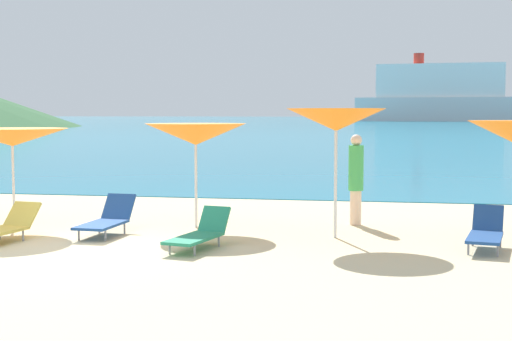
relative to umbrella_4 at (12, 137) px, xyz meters
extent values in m
cube|color=beige|center=(1.78, 8.10, -1.96)|extent=(50.00, 100.00, 0.30)
cube|color=teal|center=(1.78, 225.69, -1.80)|extent=(650.00, 440.00, 0.02)
cylinder|color=silver|center=(0.00, 0.00, -0.86)|extent=(0.05, 0.05, 1.90)
cone|color=orange|center=(0.00, 0.00, 0.00)|extent=(2.31, 2.31, 0.35)
sphere|color=silver|center=(0.00, 0.00, 0.12)|extent=(0.07, 0.07, 0.07)
cylinder|color=silver|center=(3.54, 0.80, -0.82)|extent=(0.05, 0.05, 1.98)
cone|color=orange|center=(3.54, 0.80, 0.06)|extent=(2.17, 2.17, 0.43)
sphere|color=silver|center=(3.54, 0.80, 0.20)|extent=(0.07, 0.07, 0.07)
cylinder|color=silver|center=(6.39, 0.04, -0.68)|extent=(0.06, 0.06, 2.28)
cone|color=orange|center=(6.39, 0.04, 0.36)|extent=(1.93, 1.93, 0.41)
sphere|color=silver|center=(6.39, 0.04, 0.49)|extent=(0.07, 0.07, 0.07)
cube|color=#268C66|center=(4.17, -1.68, -1.60)|extent=(0.80, 1.37, 0.05)
cube|color=#268C66|center=(4.33, -0.91, -1.39)|extent=(0.57, 0.42, 0.45)
cylinder|color=gray|center=(3.86, -2.03, -1.72)|extent=(0.04, 0.04, 0.18)
cylinder|color=gray|center=(4.30, -2.13, -1.72)|extent=(0.04, 0.04, 0.18)
cylinder|color=gray|center=(4.05, -1.16, -1.72)|extent=(0.04, 0.04, 0.18)
cylinder|color=gray|center=(4.49, -1.25, -1.72)|extent=(0.04, 0.04, 0.18)
cube|color=#1E478C|center=(2.12, -0.69, -1.58)|extent=(0.67, 1.24, 0.05)
cube|color=#1E478C|center=(2.16, 0.10, -1.35)|extent=(0.60, 0.44, 0.49)
cylinder|color=gray|center=(1.85, -1.07, -1.71)|extent=(0.04, 0.04, 0.21)
cylinder|color=gray|center=(2.37, -1.09, -1.71)|extent=(0.04, 0.04, 0.21)
cylinder|color=gray|center=(1.89, -0.22, -1.71)|extent=(0.04, 0.04, 0.21)
cylinder|color=gray|center=(2.41, -0.24, -1.71)|extent=(0.04, 0.04, 0.21)
cube|color=#D8BF4C|center=(0.71, -0.98, -1.39)|extent=(0.63, 0.50, 0.44)
cylinder|color=gray|center=(0.40, -1.27, -1.71)|extent=(0.04, 0.04, 0.20)
cylinder|color=gray|center=(0.91, -1.35, -1.71)|extent=(0.04, 0.04, 0.20)
cube|color=#1E478C|center=(8.94, -0.87, -1.58)|extent=(0.75, 1.30, 0.05)
cube|color=#1E478C|center=(9.08, -0.12, -1.36)|extent=(0.56, 0.43, 0.46)
cylinder|color=gray|center=(8.64, -1.21, -1.71)|extent=(0.04, 0.04, 0.21)
cylinder|color=gray|center=(9.09, -1.29, -1.71)|extent=(0.04, 0.04, 0.21)
cylinder|color=gray|center=(8.80, -0.37, -1.71)|extent=(0.04, 0.04, 0.21)
cylinder|color=gray|center=(9.25, -0.45, -1.71)|extent=(0.04, 0.04, 0.21)
cylinder|color=beige|center=(6.68, 1.68, -1.46)|extent=(0.23, 0.23, 0.71)
cylinder|color=#3FB259|center=(6.68, 1.68, -0.64)|extent=(0.31, 0.31, 0.93)
sphere|color=beige|center=(6.68, 1.68, -0.07)|extent=(0.23, 0.23, 0.23)
cube|color=silver|center=(19.82, 194.98, 1.47)|extent=(45.85, 12.12, 6.52)
cube|color=white|center=(19.82, 194.98, 9.30)|extent=(34.44, 9.65, 9.15)
cylinder|color=red|center=(14.18, 195.49, 15.38)|extent=(2.84, 2.84, 3.00)
camera|label=1|loc=(7.41, -13.42, 0.48)|focal=51.60mm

